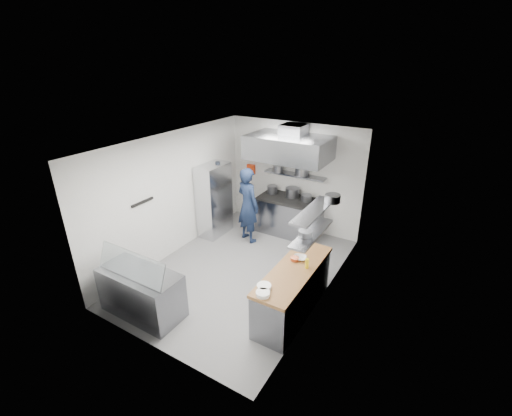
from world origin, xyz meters
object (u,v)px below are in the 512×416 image
Objects in this scene: wire_rack at (214,200)px; gas_range at (289,217)px; display_case at (142,293)px; chef at (248,205)px.

gas_range is at bearing 31.25° from wire_rack.
wire_rack is 3.23m from display_case.
chef reaches higher than gas_range.
gas_range is 1.07× the size of display_case.
gas_range is 0.85× the size of chef.
wire_rack is (-1.63, -0.99, 0.48)m from gas_range.
chef reaches higher than wire_rack.
gas_range is 1.22m from chef.
wire_rack is at bearing 103.10° from display_case.
wire_rack is at bearing -148.75° from gas_range.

